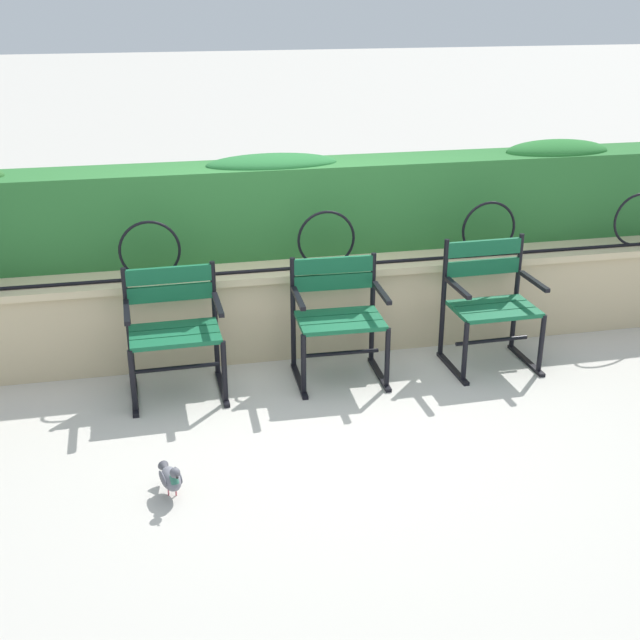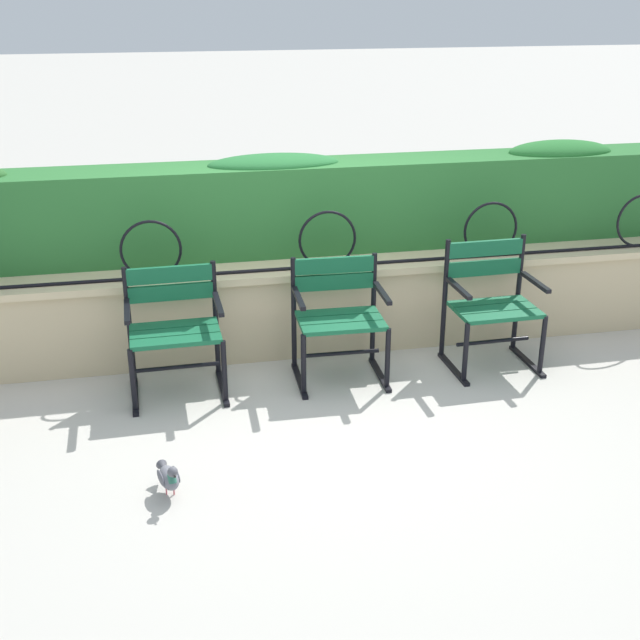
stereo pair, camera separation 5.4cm
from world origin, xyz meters
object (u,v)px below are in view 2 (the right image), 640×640
at_px(park_chair_centre, 338,314).
at_px(park_chair_right, 491,301).
at_px(park_chair_left, 174,326).
at_px(pigeon_near_chairs, 169,476).

bearing_deg(park_chair_centre, park_chair_right, -0.98).
bearing_deg(park_chair_left, park_chair_centre, -0.23).
distance_m(park_chair_left, park_chair_centre, 1.11).
xyz_separation_m(park_chair_right, pigeon_near_chairs, (-2.30, -1.22, -0.36)).
distance_m(park_chair_left, pigeon_near_chairs, 1.29).
bearing_deg(park_chair_centre, park_chair_left, 179.77).
height_order(park_chair_centre, pigeon_near_chairs, park_chair_centre).
distance_m(park_chair_centre, park_chair_right, 1.10).
relative_size(park_chair_left, park_chair_right, 0.93).
bearing_deg(park_chair_left, pigeon_near_chairs, -94.63).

